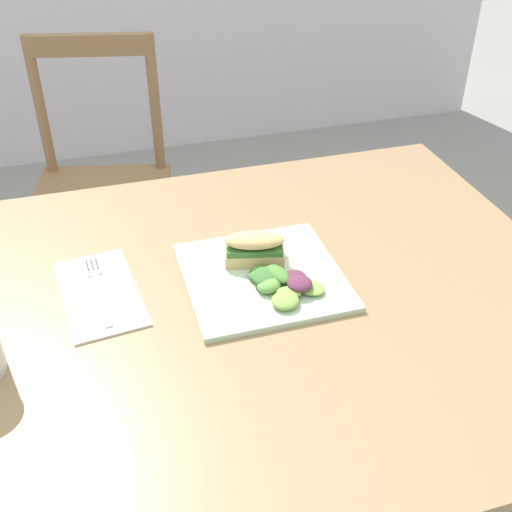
{
  "coord_description": "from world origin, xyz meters",
  "views": [
    {
      "loc": [
        -0.22,
        -0.76,
        1.39
      ],
      "look_at": [
        0.03,
        0.09,
        0.76
      ],
      "focal_mm": 44.54,
      "sensor_mm": 36.0,
      "label": 1
    }
  ],
  "objects_px": {
    "plate_lunch": "(263,276)",
    "sandwich_half_front": "(254,247)",
    "fork_on_napkin": "(98,285)",
    "chair_wooden_far": "(101,190)",
    "dining_table": "(206,362)"
  },
  "relations": [
    {
      "from": "plate_lunch",
      "to": "fork_on_napkin",
      "type": "bearing_deg",
      "value": 168.79
    },
    {
      "from": "dining_table",
      "to": "plate_lunch",
      "type": "relative_size",
      "value": 4.86
    },
    {
      "from": "dining_table",
      "to": "fork_on_napkin",
      "type": "distance_m",
      "value": 0.22
    },
    {
      "from": "fork_on_napkin",
      "to": "chair_wooden_far",
      "type": "bearing_deg",
      "value": 87.17
    },
    {
      "from": "dining_table",
      "to": "chair_wooden_far",
      "type": "relative_size",
      "value": 1.45
    },
    {
      "from": "plate_lunch",
      "to": "sandwich_half_front",
      "type": "height_order",
      "value": "sandwich_half_front"
    },
    {
      "from": "dining_table",
      "to": "plate_lunch",
      "type": "height_order",
      "value": "plate_lunch"
    },
    {
      "from": "plate_lunch",
      "to": "sandwich_half_front",
      "type": "distance_m",
      "value": 0.05
    },
    {
      "from": "dining_table",
      "to": "sandwich_half_front",
      "type": "bearing_deg",
      "value": 36.55
    },
    {
      "from": "chair_wooden_far",
      "to": "sandwich_half_front",
      "type": "relative_size",
      "value": 7.86
    },
    {
      "from": "chair_wooden_far",
      "to": "plate_lunch",
      "type": "xyz_separation_m",
      "value": [
        0.22,
        -0.93,
        0.3
      ]
    },
    {
      "from": "sandwich_half_front",
      "to": "plate_lunch",
      "type": "bearing_deg",
      "value": -86.03
    },
    {
      "from": "chair_wooden_far",
      "to": "fork_on_napkin",
      "type": "bearing_deg",
      "value": -92.83
    },
    {
      "from": "sandwich_half_front",
      "to": "fork_on_napkin",
      "type": "distance_m",
      "value": 0.27
    },
    {
      "from": "plate_lunch",
      "to": "chair_wooden_far",
      "type": "bearing_deg",
      "value": 103.6
    }
  ]
}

